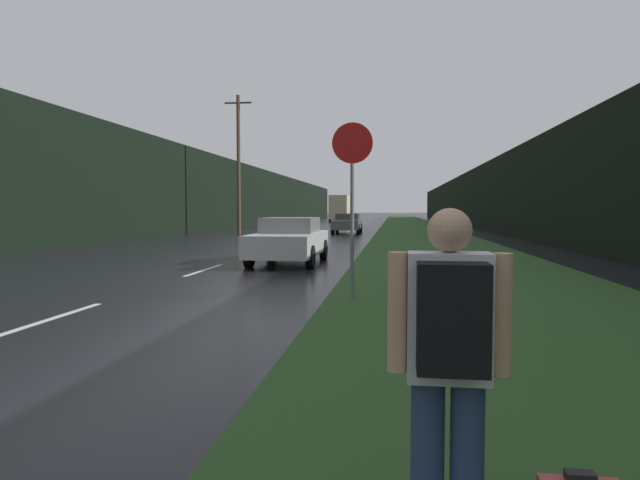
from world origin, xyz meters
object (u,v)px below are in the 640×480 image
Objects in this scene: delivery_truck at (340,208)px; stop_sign at (352,190)px; hitchhiker_with_backpack at (449,359)px; car_passing_far at (347,223)px; car_passing_near at (289,240)px.

stop_sign is at bearing -84.46° from delivery_truck.
hitchhiker_with_backpack is 35.88m from car_passing_far.
car_passing_far is (-0.00, 21.51, 0.00)m from car_passing_near.
car_passing_near is (-2.37, 6.66, -1.26)m from stop_sign.
hitchhiker_with_backpack reaches higher than car_passing_near.
car_passing_near is 0.98× the size of car_passing_far.
stop_sign is 1.95× the size of hitchhiker_with_backpack.
hitchhiker_with_backpack is at bearing -82.52° from stop_sign.
stop_sign is 7.69m from hitchhiker_with_backpack.
hitchhiker_with_backpack is at bearing 103.31° from car_passing_near.
car_passing_far is (-2.37, 28.17, -1.26)m from stop_sign.
car_passing_far is 0.66× the size of delivery_truck.
hitchhiker_with_backpack is (0.99, -7.55, -1.02)m from stop_sign.
car_passing_near is 21.51m from car_passing_far.
hitchhiker_with_backpack is 0.34× the size of car_passing_near.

